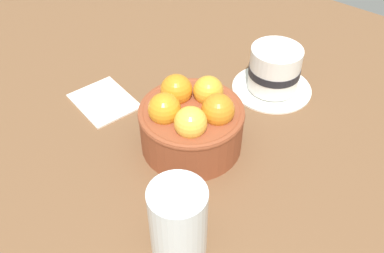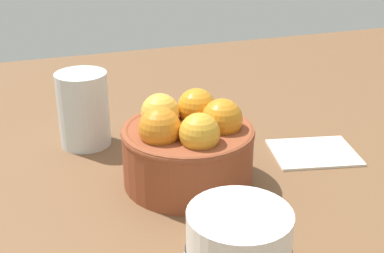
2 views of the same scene
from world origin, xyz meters
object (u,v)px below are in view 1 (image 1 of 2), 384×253
at_px(terracotta_bowl, 191,121).
at_px(coffee_cup, 274,72).
at_px(folded_napkin, 104,100).
at_px(water_glass, 178,221).

xyz_separation_m(terracotta_bowl, coffee_cup, (0.02, 0.18, -0.01)).
relative_size(coffee_cup, folded_napkin, 1.28).
height_order(coffee_cup, folded_napkin, coffee_cup).
xyz_separation_m(coffee_cup, water_glass, (0.07, -0.32, 0.01)).
distance_m(coffee_cup, water_glass, 0.33).
bearing_deg(coffee_cup, folded_napkin, -133.82).
bearing_deg(terracotta_bowl, water_glass, -55.83).
distance_m(water_glass, folded_napkin, 0.29).
xyz_separation_m(water_glass, folded_napkin, (-0.26, 0.12, -0.04)).
relative_size(water_glass, folded_napkin, 0.93).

